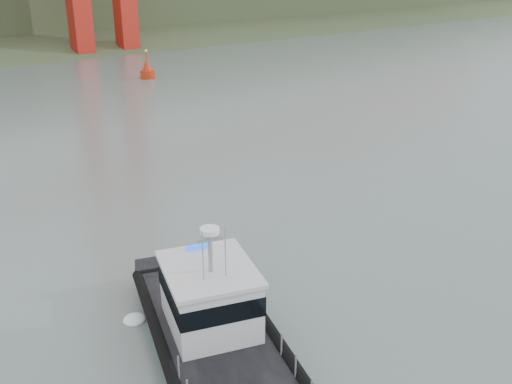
% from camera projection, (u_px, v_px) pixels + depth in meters
% --- Properties ---
extents(ground, '(400.00, 400.00, 0.00)m').
position_uv_depth(ground, '(352.00, 269.00, 28.06)').
color(ground, '#556561').
rests_on(ground, ground).
extents(patrol_boat, '(7.48, 12.00, 5.47)m').
position_uv_depth(patrol_boat, '(213.00, 322.00, 21.55)').
color(patrol_boat, black).
rests_on(patrol_boat, ground).
extents(nav_buoy, '(1.89, 1.89, 3.93)m').
position_uv_depth(nav_buoy, '(147.00, 70.00, 74.11)').
color(nav_buoy, '#A8260B').
rests_on(nav_buoy, ground).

